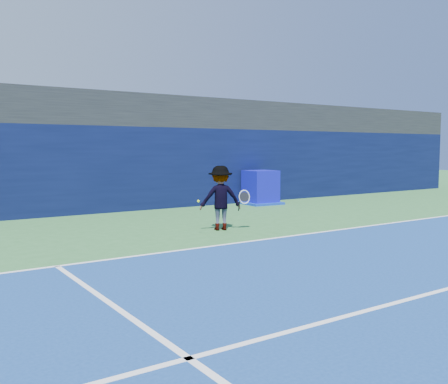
# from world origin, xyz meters

# --- Properties ---
(ground) EXTENTS (80.00, 80.00, 0.00)m
(ground) POSITION_xyz_m (0.00, 0.00, 0.00)
(ground) COLOR #306C34
(ground) RESTS_ON ground
(baseline) EXTENTS (24.00, 0.10, 0.01)m
(baseline) POSITION_xyz_m (0.00, 3.00, 0.01)
(baseline) COLOR white
(baseline) RESTS_ON ground
(stadium_band) EXTENTS (36.00, 3.00, 1.20)m
(stadium_band) POSITION_xyz_m (0.00, 11.50, 3.60)
(stadium_band) COLOR black
(stadium_band) RESTS_ON back_wall_assembly
(back_wall_assembly) EXTENTS (36.00, 1.03, 3.00)m
(back_wall_assembly) POSITION_xyz_m (-0.00, 10.50, 1.50)
(back_wall_assembly) COLOR #091036
(back_wall_assembly) RESTS_ON ground
(equipment_cart) EXTENTS (1.48, 1.48, 1.35)m
(equipment_cart) POSITION_xyz_m (4.79, 9.29, 0.62)
(equipment_cart) COLOR #0E0CAE
(equipment_cart) RESTS_ON ground
(tennis_player) EXTENTS (1.40, 1.03, 1.76)m
(tennis_player) POSITION_xyz_m (-0.08, 4.85, 0.88)
(tennis_player) COLOR silver
(tennis_player) RESTS_ON ground
(tennis_ball) EXTENTS (0.07, 0.07, 0.07)m
(tennis_ball) POSITION_xyz_m (-1.05, 4.40, 0.89)
(tennis_ball) COLOR #D6FA1B
(tennis_ball) RESTS_ON ground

